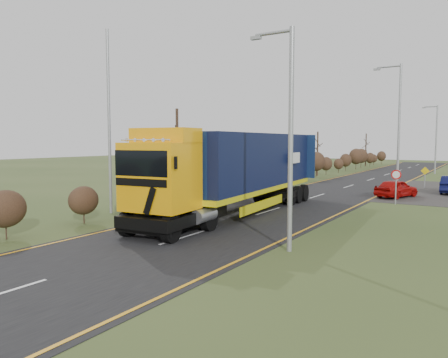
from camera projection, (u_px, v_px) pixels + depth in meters
ground at (232, 223)px, 21.41m from camera, size 160.00×160.00×0.00m
road at (307, 199)px, 29.87m from camera, size 8.00×120.00×0.02m
layby at (430, 191)px, 34.92m from camera, size 6.00×18.00×0.02m
lane_markings at (305, 200)px, 29.61m from camera, size 7.52×116.00×0.01m
hedgerow at (217, 174)px, 31.11m from camera, size 2.24×102.04×6.05m
lorry at (240, 167)px, 23.73m from camera, size 3.83×16.46×4.54m
car_red_hatchback at (396, 189)px, 30.83m from camera, size 2.72×4.06×1.28m
streetlight_near at (288, 131)px, 15.54m from camera, size 1.71×0.18×7.98m
streetlight_mid at (397, 123)px, 32.70m from camera, size 2.06×0.19×9.71m
streetlight_far at (435, 137)px, 52.71m from camera, size 1.77×0.18×8.26m
left_pole at (109, 123)px, 23.83m from camera, size 0.16×0.16×10.00m
speed_sign at (396, 180)px, 27.39m from camera, size 0.61×0.10×2.20m
warning_board at (425, 175)px, 37.25m from camera, size 0.69×0.11×1.80m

